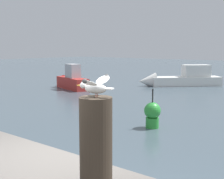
# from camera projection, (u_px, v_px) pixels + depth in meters

# --- Properties ---
(mooring_post) EXTENTS (0.33, 0.33, 0.91)m
(mooring_post) POSITION_uv_depth(u_px,v_px,m) (96.00, 143.00, 3.20)
(mooring_post) COLOR #382D23
(mooring_post) RESTS_ON harbor_quay
(seagull) EXTENTS (0.38, 0.56, 0.21)m
(seagull) POSITION_uv_depth(u_px,v_px,m) (95.00, 86.00, 3.12)
(seagull) COLOR #C67460
(seagull) RESTS_ON mooring_post
(boat_red) EXTENTS (3.76, 1.90, 1.61)m
(boat_red) POSITION_uv_depth(u_px,v_px,m) (71.00, 80.00, 20.94)
(boat_red) COLOR #B72D28
(boat_red) RESTS_ON ground_plane
(boat_white) EXTENTS (4.83, 5.03, 1.69)m
(boat_white) POSITION_uv_depth(u_px,v_px,m) (179.00, 79.00, 22.47)
(boat_white) COLOR silver
(boat_white) RESTS_ON ground_plane
(channel_buoy) EXTENTS (0.56, 0.56, 1.33)m
(channel_buoy) POSITION_uv_depth(u_px,v_px,m) (152.00, 114.00, 10.79)
(channel_buoy) COLOR green
(channel_buoy) RESTS_ON ground_plane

